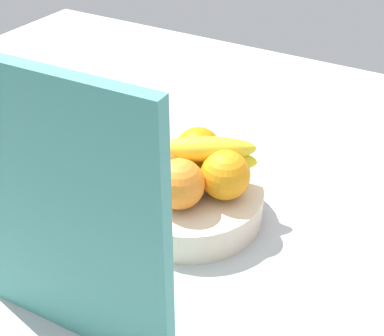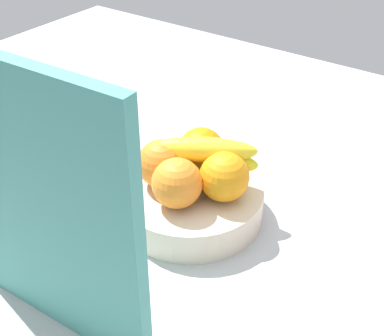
% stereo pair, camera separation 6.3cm
% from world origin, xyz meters
% --- Properties ---
extents(ground_plane, '(1.80, 1.40, 0.03)m').
position_xyz_m(ground_plane, '(0.00, 0.00, -0.01)').
color(ground_plane, '#B0B1B1').
extents(fruit_bowl, '(0.23, 0.23, 0.05)m').
position_xyz_m(fruit_bowl, '(-0.00, 0.02, 0.03)').
color(fruit_bowl, beige).
rests_on(fruit_bowl, ground_plane).
extents(orange_front_left, '(0.08, 0.08, 0.08)m').
position_xyz_m(orange_front_left, '(-0.01, 0.06, 0.09)').
color(orange_front_left, orange).
rests_on(orange_front_left, fruit_bowl).
extents(orange_front_right, '(0.08, 0.08, 0.08)m').
position_xyz_m(orange_front_right, '(-0.06, 0.01, 0.09)').
color(orange_front_right, orange).
rests_on(orange_front_right, fruit_bowl).
extents(orange_center, '(0.08, 0.08, 0.08)m').
position_xyz_m(orange_center, '(0.01, -0.03, 0.09)').
color(orange_center, orange).
rests_on(orange_center, fruit_bowl).
extents(orange_back_left, '(0.08, 0.08, 0.08)m').
position_xyz_m(orange_back_left, '(0.04, 0.04, 0.09)').
color(orange_back_left, orange).
rests_on(orange_back_left, fruit_bowl).
extents(banana_bunch, '(0.18, 0.12, 0.08)m').
position_xyz_m(banana_bunch, '(-0.00, -0.01, 0.10)').
color(banana_bunch, yellow).
rests_on(banana_bunch, fruit_bowl).
extents(cutting_board, '(0.28, 0.03, 0.36)m').
position_xyz_m(cutting_board, '(0.01, 0.29, 0.18)').
color(cutting_board, teal).
rests_on(cutting_board, ground_plane).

